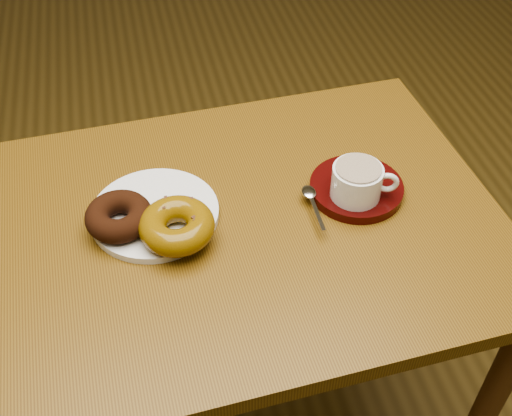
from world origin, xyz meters
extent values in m
cube|color=brown|center=(0.07, 0.16, 0.75)|extent=(0.85, 0.65, 0.03)
cylinder|color=#4C2D15|center=(-0.31, 0.41, 0.37)|extent=(0.05, 0.05, 0.74)
cylinder|color=#4C2D15|center=(0.43, 0.44, 0.37)|extent=(0.05, 0.05, 0.74)
cylinder|color=white|center=(-0.07, 0.20, 0.78)|extent=(0.25, 0.25, 0.01)
torus|color=black|center=(-0.12, 0.18, 0.80)|extent=(0.14, 0.14, 0.04)
torus|color=#7C590D|center=(-0.04, 0.13, 0.80)|extent=(0.12, 0.12, 0.04)
cube|color=#482A18|center=(0.00, 0.13, 0.82)|extent=(0.01, 0.01, 0.00)
cube|color=#482A18|center=(-0.01, 0.16, 0.82)|extent=(0.01, 0.01, 0.00)
cube|color=#482A18|center=(-0.03, 0.17, 0.82)|extent=(0.01, 0.01, 0.00)
cube|color=#482A18|center=(-0.05, 0.17, 0.82)|extent=(0.01, 0.01, 0.00)
cube|color=#482A18|center=(-0.07, 0.16, 0.82)|extent=(0.01, 0.01, 0.00)
cube|color=#482A18|center=(-0.08, 0.13, 0.82)|extent=(0.01, 0.01, 0.00)
cube|color=#482A18|center=(-0.07, 0.11, 0.82)|extent=(0.01, 0.01, 0.00)
cube|color=#482A18|center=(-0.05, 0.10, 0.82)|extent=(0.01, 0.01, 0.00)
cube|color=#482A18|center=(-0.03, 0.10, 0.82)|extent=(0.01, 0.01, 0.00)
cube|color=#482A18|center=(-0.01, 0.11, 0.82)|extent=(0.01, 0.01, 0.00)
cylinder|color=#330707|center=(0.26, 0.18, 0.78)|extent=(0.19, 0.19, 0.02)
cylinder|color=white|center=(0.25, 0.16, 0.81)|extent=(0.08, 0.08, 0.05)
cylinder|color=#56371D|center=(0.25, 0.16, 0.84)|extent=(0.07, 0.07, 0.00)
torus|color=white|center=(0.30, 0.14, 0.82)|extent=(0.04, 0.02, 0.04)
ellipsoid|color=silver|center=(0.18, 0.18, 0.79)|extent=(0.02, 0.03, 0.01)
cube|color=silver|center=(0.18, 0.13, 0.79)|extent=(0.01, 0.09, 0.00)
camera|label=1|loc=(-0.07, -0.55, 1.50)|focal=45.00mm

